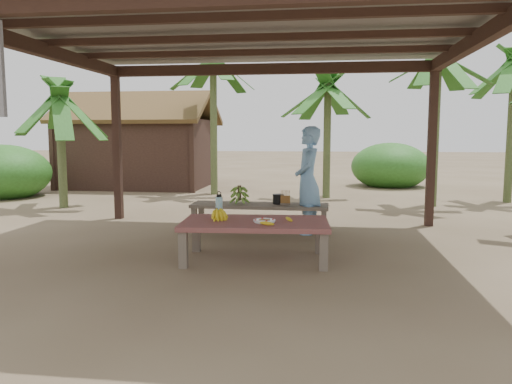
# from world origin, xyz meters

# --- Properties ---
(ground) EXTENTS (80.00, 80.00, 0.00)m
(ground) POSITION_xyz_m (0.00, 0.00, 0.00)
(ground) COLOR brown
(ground) RESTS_ON ground
(pavilion) EXTENTS (6.60, 5.60, 2.95)m
(pavilion) POSITION_xyz_m (-0.01, -0.01, 2.78)
(pavilion) COLOR black
(pavilion) RESTS_ON ground
(work_table) EXTENTS (1.86, 1.12, 0.50)m
(work_table) POSITION_xyz_m (0.15, -0.47, 0.43)
(work_table) COLOR brown
(work_table) RESTS_ON ground
(bench) EXTENTS (2.21, 0.62, 0.45)m
(bench) POSITION_xyz_m (-0.03, 1.39, 0.39)
(bench) COLOR brown
(bench) RESTS_ON ground
(ripe_banana_bunch) EXTENTS (0.32, 0.30, 0.16)m
(ripe_banana_bunch) POSITION_xyz_m (-0.34, -0.45, 0.58)
(ripe_banana_bunch) COLOR yellow
(ripe_banana_bunch) RESTS_ON work_table
(plate) EXTENTS (0.27, 0.27, 0.04)m
(plate) POSITION_xyz_m (0.28, -0.56, 0.52)
(plate) COLOR white
(plate) RESTS_ON work_table
(loose_banana_front) EXTENTS (0.18, 0.09, 0.04)m
(loose_banana_front) POSITION_xyz_m (0.33, -0.74, 0.52)
(loose_banana_front) COLOR yellow
(loose_banana_front) RESTS_ON work_table
(loose_banana_side) EXTENTS (0.13, 0.15, 0.04)m
(loose_banana_side) POSITION_xyz_m (0.57, -0.41, 0.52)
(loose_banana_side) COLOR yellow
(loose_banana_side) RESTS_ON work_table
(water_flask) EXTENTS (0.09, 0.09, 0.33)m
(water_flask) POSITION_xyz_m (-0.36, -0.20, 0.64)
(water_flask) COLOR #3DA8C0
(water_flask) RESTS_ON work_table
(green_banana_stalk) EXTENTS (0.28, 0.28, 0.31)m
(green_banana_stalk) POSITION_xyz_m (-0.36, 1.39, 0.61)
(green_banana_stalk) COLOR #598C2D
(green_banana_stalk) RESTS_ON bench
(cooking_pot) EXTENTS (0.18, 0.18, 0.15)m
(cooking_pot) POSITION_xyz_m (0.27, 1.43, 0.53)
(cooking_pot) COLOR black
(cooking_pot) RESTS_ON bench
(skewer_rack) EXTENTS (0.18, 0.08, 0.24)m
(skewer_rack) POSITION_xyz_m (0.39, 1.33, 0.57)
(skewer_rack) COLOR #A57F47
(skewer_rack) RESTS_ON bench
(woman) EXTENTS (0.45, 0.65, 1.70)m
(woman) POSITION_xyz_m (0.74, 1.34, 0.85)
(woman) COLOR #73A7D9
(woman) RESTS_ON ground
(hut) EXTENTS (4.40, 3.43, 2.85)m
(hut) POSITION_xyz_m (-4.50, 8.00, 1.10)
(hut) COLOR black
(hut) RESTS_ON ground
(banana_plant_ne) EXTENTS (1.80, 1.80, 3.49)m
(banana_plant_ne) POSITION_xyz_m (3.36, 4.74, 2.99)
(banana_plant_ne) COLOR #596638
(banana_plant_ne) RESTS_ON ground
(banana_plant_n) EXTENTS (1.80, 1.80, 2.99)m
(banana_plant_n) POSITION_xyz_m (1.07, 5.92, 2.51)
(banana_plant_n) COLOR #596638
(banana_plant_n) RESTS_ON ground
(banana_plant_nw) EXTENTS (1.80, 1.80, 3.74)m
(banana_plant_nw) POSITION_xyz_m (-1.85, 6.26, 3.23)
(banana_plant_nw) COLOR #596638
(banana_plant_nw) RESTS_ON ground
(banana_plant_w) EXTENTS (1.80, 1.80, 2.56)m
(banana_plant_w) POSITION_xyz_m (-4.54, 3.47, 2.09)
(banana_plant_w) COLOR #596638
(banana_plant_w) RESTS_ON ground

